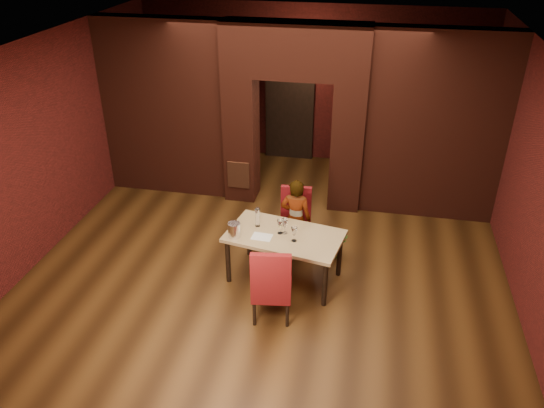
{
  "coord_description": "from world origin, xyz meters",
  "views": [
    {
      "loc": [
        1.35,
        -6.62,
        4.74
      ],
      "look_at": [
        0.01,
        0.0,
        0.99
      ],
      "focal_mm": 35.0,
      "sensor_mm": 36.0,
      "label": 1
    }
  ],
  "objects_px": {
    "dining_table": "(284,257)",
    "wine_glass_b": "(285,226)",
    "potted_plant": "(334,244)",
    "wine_bucket": "(234,230)",
    "chair_far": "(294,223)",
    "wine_glass_a": "(280,227)",
    "chair_near": "(272,281)",
    "wine_glass_c": "(294,234)",
    "water_bottle": "(258,217)",
    "person_seated": "(296,218)"
  },
  "relations": [
    {
      "from": "wine_bucket",
      "to": "dining_table",
      "type": "bearing_deg",
      "value": 15.6
    },
    {
      "from": "person_seated",
      "to": "wine_glass_b",
      "type": "height_order",
      "value": "person_seated"
    },
    {
      "from": "chair_near",
      "to": "potted_plant",
      "type": "bearing_deg",
      "value": -121.47
    },
    {
      "from": "person_seated",
      "to": "potted_plant",
      "type": "distance_m",
      "value": 0.73
    },
    {
      "from": "water_bottle",
      "to": "chair_near",
      "type": "bearing_deg",
      "value": -67.57
    },
    {
      "from": "person_seated",
      "to": "wine_glass_a",
      "type": "relative_size",
      "value": 5.99
    },
    {
      "from": "person_seated",
      "to": "wine_glass_b",
      "type": "distance_m",
      "value": 0.64
    },
    {
      "from": "person_seated",
      "to": "chair_near",
      "type": "bearing_deg",
      "value": 90.65
    },
    {
      "from": "person_seated",
      "to": "wine_glass_a",
      "type": "height_order",
      "value": "person_seated"
    },
    {
      "from": "wine_glass_b",
      "to": "wine_glass_c",
      "type": "distance_m",
      "value": 0.24
    },
    {
      "from": "dining_table",
      "to": "person_seated",
      "type": "relative_size",
      "value": 1.23
    },
    {
      "from": "person_seated",
      "to": "wine_glass_c",
      "type": "relative_size",
      "value": 5.99
    },
    {
      "from": "dining_table",
      "to": "chair_far",
      "type": "distance_m",
      "value": 0.74
    },
    {
      "from": "chair_far",
      "to": "wine_glass_a",
      "type": "height_order",
      "value": "chair_far"
    },
    {
      "from": "chair_near",
      "to": "wine_glass_b",
      "type": "bearing_deg",
      "value": -98.77
    },
    {
      "from": "water_bottle",
      "to": "wine_bucket",
      "type": "bearing_deg",
      "value": -126.3
    },
    {
      "from": "wine_glass_b",
      "to": "wine_bucket",
      "type": "relative_size",
      "value": 1.07
    },
    {
      "from": "dining_table",
      "to": "wine_bucket",
      "type": "relative_size",
      "value": 7.47
    },
    {
      "from": "wine_glass_a",
      "to": "wine_bucket",
      "type": "distance_m",
      "value": 0.64
    },
    {
      "from": "chair_far",
      "to": "chair_near",
      "type": "distance_m",
      "value": 1.56
    },
    {
      "from": "chair_far",
      "to": "potted_plant",
      "type": "distance_m",
      "value": 0.69
    },
    {
      "from": "wine_glass_a",
      "to": "wine_glass_b",
      "type": "xyz_separation_m",
      "value": [
        0.06,
        0.02,
        0.01
      ]
    },
    {
      "from": "wine_glass_c",
      "to": "wine_bucket",
      "type": "bearing_deg",
      "value": -176.12
    },
    {
      "from": "chair_far",
      "to": "wine_glass_b",
      "type": "height_order",
      "value": "chair_far"
    },
    {
      "from": "chair_far",
      "to": "wine_glass_b",
      "type": "relative_size",
      "value": 4.53
    },
    {
      "from": "dining_table",
      "to": "potted_plant",
      "type": "distance_m",
      "value": 0.97
    },
    {
      "from": "chair_near",
      "to": "person_seated",
      "type": "distance_m",
      "value": 1.48
    },
    {
      "from": "wine_bucket",
      "to": "chair_far",
      "type": "bearing_deg",
      "value": 52.48
    },
    {
      "from": "chair_near",
      "to": "wine_glass_c",
      "type": "bearing_deg",
      "value": -111.88
    },
    {
      "from": "person_seated",
      "to": "water_bottle",
      "type": "distance_m",
      "value": 0.73
    },
    {
      "from": "wine_glass_c",
      "to": "wine_bucket",
      "type": "xyz_separation_m",
      "value": [
        -0.83,
        -0.06,
        -0.0
      ]
    },
    {
      "from": "dining_table",
      "to": "person_seated",
      "type": "height_order",
      "value": "person_seated"
    },
    {
      "from": "wine_bucket",
      "to": "wine_glass_b",
      "type": "bearing_deg",
      "value": 18.85
    },
    {
      "from": "chair_near",
      "to": "potted_plant",
      "type": "xyz_separation_m",
      "value": [
        0.67,
        1.54,
        -0.33
      ]
    },
    {
      "from": "potted_plant",
      "to": "wine_bucket",
      "type": "bearing_deg",
      "value": -145.96
    },
    {
      "from": "dining_table",
      "to": "wine_bucket",
      "type": "bearing_deg",
      "value": -154.11
    },
    {
      "from": "dining_table",
      "to": "wine_glass_b",
      "type": "distance_m",
      "value": 0.49
    },
    {
      "from": "wine_glass_a",
      "to": "water_bottle",
      "type": "bearing_deg",
      "value": 159.32
    },
    {
      "from": "person_seated",
      "to": "wine_bucket",
      "type": "xyz_separation_m",
      "value": [
        -0.73,
        -0.83,
        0.21
      ]
    },
    {
      "from": "dining_table",
      "to": "chair_near",
      "type": "height_order",
      "value": "chair_near"
    },
    {
      "from": "chair_far",
      "to": "potted_plant",
      "type": "height_order",
      "value": "chair_far"
    },
    {
      "from": "wine_glass_c",
      "to": "water_bottle",
      "type": "bearing_deg",
      "value": 153.54
    },
    {
      "from": "wine_glass_c",
      "to": "chair_near",
      "type": "bearing_deg",
      "value": -103.81
    },
    {
      "from": "wine_glass_c",
      "to": "dining_table",
      "type": "bearing_deg",
      "value": 139.66
    },
    {
      "from": "chair_far",
      "to": "wine_glass_a",
      "type": "xyz_separation_m",
      "value": [
        -0.1,
        -0.71,
        0.34
      ]
    },
    {
      "from": "wine_glass_a",
      "to": "potted_plant",
      "type": "distance_m",
      "value": 1.18
    },
    {
      "from": "person_seated",
      "to": "potted_plant",
      "type": "relative_size",
      "value": 2.87
    },
    {
      "from": "wine_glass_a",
      "to": "water_bottle",
      "type": "relative_size",
      "value": 0.72
    },
    {
      "from": "wine_glass_a",
      "to": "water_bottle",
      "type": "height_order",
      "value": "water_bottle"
    },
    {
      "from": "chair_far",
      "to": "wine_glass_a",
      "type": "distance_m",
      "value": 0.79
    }
  ]
}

